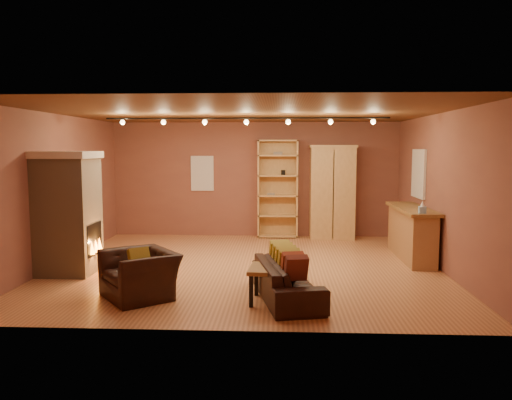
# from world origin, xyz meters

# --- Properties ---
(floor) EXTENTS (7.00, 7.00, 0.00)m
(floor) POSITION_xyz_m (0.00, 0.00, 0.00)
(floor) COLOR #AB683C
(floor) RESTS_ON ground
(ceiling) EXTENTS (7.00, 7.00, 0.00)m
(ceiling) POSITION_xyz_m (0.00, 0.00, 2.80)
(ceiling) COLOR brown
(ceiling) RESTS_ON back_wall
(back_wall) EXTENTS (7.00, 0.02, 2.80)m
(back_wall) POSITION_xyz_m (0.00, 3.25, 1.40)
(back_wall) COLOR brown
(back_wall) RESTS_ON floor
(left_wall) EXTENTS (0.02, 6.50, 2.80)m
(left_wall) POSITION_xyz_m (-3.50, 0.00, 1.40)
(left_wall) COLOR brown
(left_wall) RESTS_ON floor
(right_wall) EXTENTS (0.02, 6.50, 2.80)m
(right_wall) POSITION_xyz_m (3.50, 0.00, 1.40)
(right_wall) COLOR brown
(right_wall) RESTS_ON floor
(fireplace) EXTENTS (1.01, 0.98, 2.12)m
(fireplace) POSITION_xyz_m (-3.04, -0.60, 1.06)
(fireplace) COLOR tan
(fireplace) RESTS_ON floor
(back_window) EXTENTS (0.56, 0.04, 0.86)m
(back_window) POSITION_xyz_m (-1.30, 3.23, 1.55)
(back_window) COLOR silver
(back_window) RESTS_ON back_wall
(bookcase) EXTENTS (0.97, 0.38, 2.37)m
(bookcase) POSITION_xyz_m (0.57, 3.13, 1.21)
(bookcase) COLOR tan
(bookcase) RESTS_ON floor
(armoire) EXTENTS (1.10, 0.63, 2.24)m
(armoire) POSITION_xyz_m (1.87, 2.97, 1.13)
(armoire) COLOR tan
(armoire) RESTS_ON floor
(bar_counter) EXTENTS (0.58, 2.14, 1.02)m
(bar_counter) POSITION_xyz_m (3.20, 0.80, 0.52)
(bar_counter) COLOR #AD7D4F
(bar_counter) RESTS_ON floor
(tissue_box) EXTENTS (0.12, 0.12, 0.21)m
(tissue_box) POSITION_xyz_m (3.15, -0.08, 1.11)
(tissue_box) COLOR #8AB3DC
(tissue_box) RESTS_ON bar_counter
(right_window) EXTENTS (0.05, 0.90, 1.00)m
(right_window) POSITION_xyz_m (3.47, 1.40, 1.65)
(right_window) COLOR silver
(right_window) RESTS_ON right_wall
(loveseat) EXTENTS (0.92, 1.93, 0.77)m
(loveseat) POSITION_xyz_m (0.73, -1.94, 0.38)
(loveseat) COLOR black
(loveseat) RESTS_ON floor
(armchair) EXTENTS (1.18, 1.24, 0.91)m
(armchair) POSITION_xyz_m (-1.41, -1.97, 0.46)
(armchair) COLOR black
(armchair) RESTS_ON floor
(coffee_table) EXTENTS (0.71, 0.71, 0.50)m
(coffee_table) POSITION_xyz_m (0.53, -2.09, 0.43)
(coffee_table) COLOR olive
(coffee_table) RESTS_ON floor
(track_rail) EXTENTS (5.20, 0.09, 0.13)m
(track_rail) POSITION_xyz_m (0.00, 0.20, 2.68)
(track_rail) COLOR black
(track_rail) RESTS_ON ceiling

